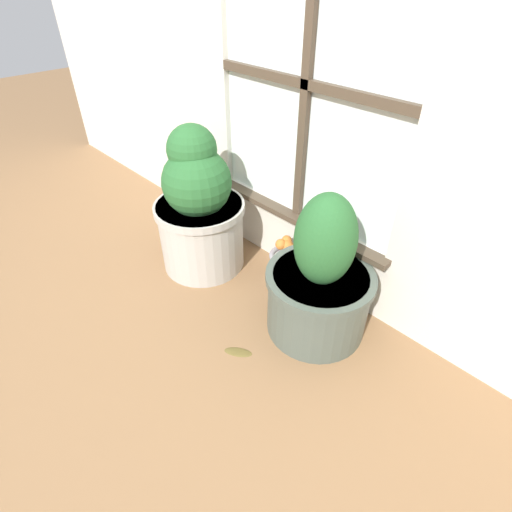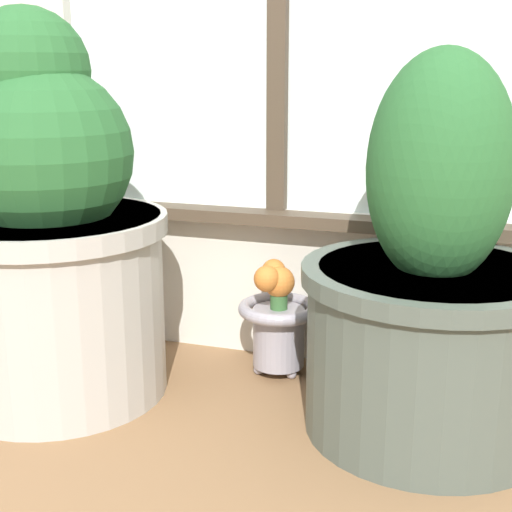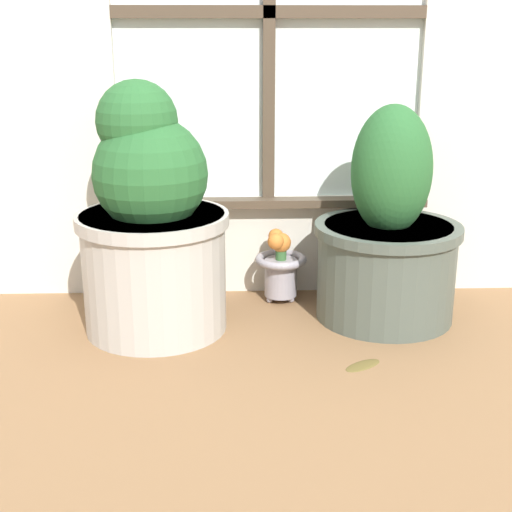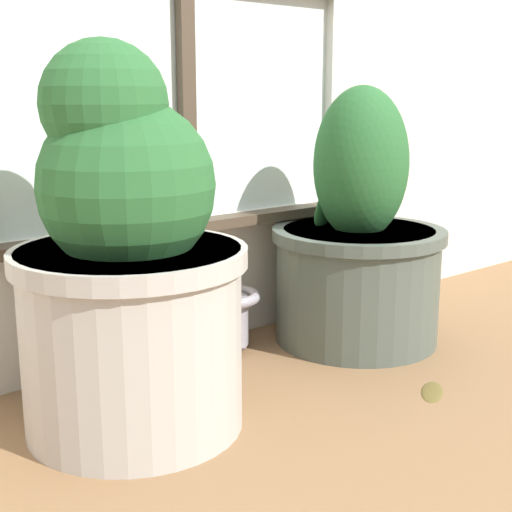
# 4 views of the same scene
# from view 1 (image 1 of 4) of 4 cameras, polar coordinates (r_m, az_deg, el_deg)

# --- Properties ---
(ground_plane) EXTENTS (10.00, 10.00, 0.00)m
(ground_plane) POSITION_cam_1_polar(r_m,az_deg,el_deg) (1.68, -9.32, -10.72)
(ground_plane) COLOR olive
(potted_plant_left) EXTENTS (0.41, 0.41, 0.68)m
(potted_plant_left) POSITION_cam_1_polar(r_m,az_deg,el_deg) (1.85, -8.08, 6.57)
(potted_plant_left) COLOR #B7B2A8
(potted_plant_left) RESTS_ON ground_plane
(potted_plant_right) EXTENTS (0.42, 0.42, 0.61)m
(potted_plant_right) POSITION_cam_1_polar(r_m,az_deg,el_deg) (1.54, 9.11, -3.94)
(potted_plant_right) COLOR #4C564C
(potted_plant_right) RESTS_ON ground_plane
(flower_vase) EXTENTS (0.16, 0.16, 0.23)m
(flower_vase) POSITION_cam_1_polar(r_m,az_deg,el_deg) (1.83, 4.28, -0.36)
(flower_vase) COLOR #99939E
(flower_vase) RESTS_ON ground_plane
(fallen_leaf) EXTENTS (0.12, 0.10, 0.01)m
(fallen_leaf) POSITION_cam_1_polar(r_m,az_deg,el_deg) (1.59, -2.56, -13.48)
(fallen_leaf) COLOR brown
(fallen_leaf) RESTS_ON ground_plane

